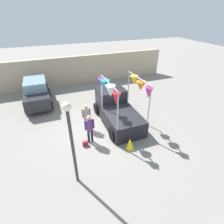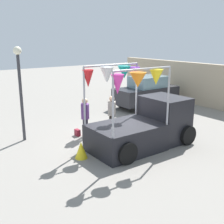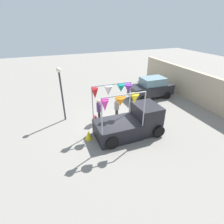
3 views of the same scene
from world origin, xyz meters
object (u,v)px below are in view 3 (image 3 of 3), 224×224
(person_vendor, at_px, (117,107))
(handbag, at_px, (95,118))
(person_customer, at_px, (99,108))
(parked_car, at_px, (151,88))
(folded_kite_bundle_sunflower, at_px, (89,135))
(vendor_truck, at_px, (132,121))
(street_lamp, at_px, (61,87))

(person_vendor, distance_m, handbag, 1.77)
(person_customer, distance_m, handbag, 0.97)
(parked_car, relative_size, folded_kite_bundle_sunflower, 6.67)
(person_customer, relative_size, folded_kite_bundle_sunflower, 2.82)
(person_vendor, bearing_deg, parked_car, 120.48)
(vendor_truck, height_order, handbag, vendor_truck)
(parked_car, xyz_separation_m, handbag, (2.17, -5.98, -0.80))
(person_customer, bearing_deg, parked_car, 113.53)
(parked_car, height_order, person_vendor, parked_car)
(parked_car, distance_m, person_customer, 6.31)
(street_lamp, bearing_deg, person_customer, 62.14)
(street_lamp, relative_size, folded_kite_bundle_sunflower, 6.28)
(vendor_truck, relative_size, folded_kite_bundle_sunflower, 6.78)
(parked_car, xyz_separation_m, person_vendor, (2.66, -4.51, 0.05))
(parked_car, bearing_deg, person_vendor, -59.52)
(person_customer, xyz_separation_m, handbag, (-0.35, -0.20, -0.88))
(person_vendor, relative_size, folded_kite_bundle_sunflower, 2.75)
(parked_car, height_order, handbag, parked_car)
(parked_car, distance_m, folded_kite_bundle_sunflower, 8.25)
(parked_car, bearing_deg, vendor_truck, -42.89)
(person_customer, bearing_deg, vendor_truck, 34.61)
(person_customer, bearing_deg, handbag, -150.26)
(vendor_truck, height_order, parked_car, vendor_truck)
(parked_car, xyz_separation_m, street_lamp, (1.34, -8.01, 1.53))
(handbag, distance_m, folded_kite_bundle_sunflower, 2.38)
(person_vendor, xyz_separation_m, street_lamp, (-1.31, -3.49, 1.48))
(vendor_truck, distance_m, person_vendor, 2.00)
(vendor_truck, relative_size, parked_car, 1.02)
(person_customer, height_order, folded_kite_bundle_sunflower, person_customer)
(parked_car, xyz_separation_m, person_customer, (2.52, -5.78, 0.08))
(person_customer, height_order, person_vendor, person_customer)
(person_vendor, height_order, street_lamp, street_lamp)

